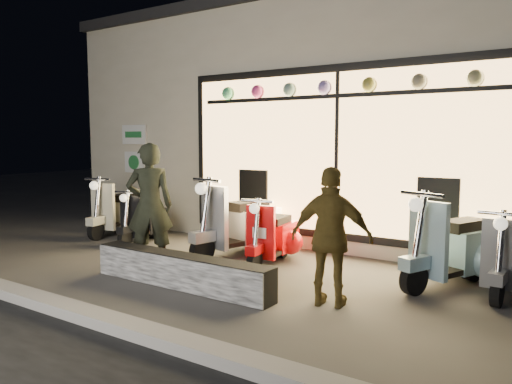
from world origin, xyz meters
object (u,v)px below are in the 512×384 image
scooter_silver (245,224)px  woman (331,237)px  man (150,205)px  graffiti_barrier (181,271)px  scooter_red (275,236)px

scooter_silver → woman: size_ratio=1.10×
scooter_silver → man: man is taller
graffiti_barrier → scooter_silver: (-0.37, 1.86, 0.26)m
scooter_silver → woman: (2.14, -1.48, 0.28)m
woman → graffiti_barrier: bearing=0.9°
graffiti_barrier → man: bearing=153.9°
man → woman: size_ratio=1.16×
graffiti_barrier → woman: (1.77, 0.38, 0.54)m
scooter_silver → man: bearing=-103.3°
man → graffiti_barrier: bearing=109.7°
scooter_red → woman: size_ratio=0.88×
man → woman: 2.79m
scooter_silver → woman: 2.62m
scooter_silver → woman: bearing=-22.6°
scooter_silver → scooter_red: scooter_silver is taller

